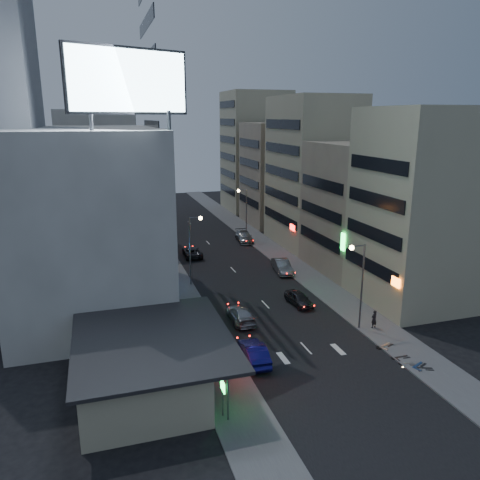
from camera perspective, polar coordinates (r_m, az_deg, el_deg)
name	(u,v)px	position (r m, az deg, el deg)	size (l,w,h in m)	color
ground	(328,372)	(38.01, 10.69, -15.52)	(180.00, 180.00, 0.00)	black
sidewalk_left	(166,266)	(62.26, -8.98, -3.13)	(4.00, 120.00, 0.12)	#4C4C4F
sidewalk_right	(279,255)	(66.24, 4.83, -1.89)	(4.00, 120.00, 0.12)	#4C4C4F
food_court	(141,363)	(35.23, -11.98, -14.49)	(11.00, 13.00, 3.88)	tan
white_building	(89,219)	(49.79, -17.98, 2.45)	(14.00, 24.00, 18.00)	silver
shophouse_near	(417,209)	(50.83, 20.81, 3.60)	(10.00, 11.00, 20.00)	tan
shophouse_mid	(360,207)	(60.74, 14.43, 3.87)	(11.00, 12.00, 16.00)	tan
shophouse_far	(312,172)	(71.34, 8.79, 8.17)	(10.00, 14.00, 22.00)	tan
far_left_a	(99,178)	(74.31, -16.79, 7.20)	(11.00, 10.00, 20.00)	silver
far_left_b	(96,184)	(87.52, -17.13, 6.58)	(12.00, 10.00, 15.00)	gray
far_right_a	(278,174)	(85.41, 4.64, 8.01)	(11.00, 12.00, 18.00)	tan
far_right_b	(255,152)	(98.37, 1.89, 10.70)	(12.00, 12.00, 24.00)	tan
billboard	(129,81)	(38.94, -13.40, 18.30)	(9.52, 3.75, 6.20)	#595B60
street_lamp_right_near	(359,274)	(43.29, 14.29, -4.07)	(1.60, 0.44, 8.02)	#595B60
street_lamp_left	(193,241)	(53.52, -5.73, -0.06)	(1.60, 0.44, 8.02)	#595B60
street_lamp_right_far	(244,207)	(73.44, 0.49, 4.08)	(1.60, 0.44, 8.02)	#595B60
parked_car_right_near	(299,299)	(49.38, 7.19, -7.10)	(1.67, 4.15, 1.41)	#292B2F
parked_car_right_mid	(282,266)	(59.11, 5.15, -3.20)	(1.74, 4.98, 1.64)	gray
parked_car_left	(192,252)	(65.80, -5.84, -1.45)	(2.32, 5.03, 1.40)	#232328
parked_car_right_far	(244,237)	(73.34, 0.51, 0.41)	(2.24, 5.50, 1.60)	gray
road_car_blue	(254,352)	(38.43, 1.71, -13.55)	(1.67, 4.78, 1.57)	navy
road_car_silver	(241,314)	(45.29, 0.07, -9.04)	(2.02, 4.96, 1.44)	#9A9DA1
person	(374,319)	(45.38, 16.02, -9.25)	(0.63, 0.41, 1.72)	black
scooter_black_a	(433,361)	(40.32, 22.46, -13.52)	(1.76, 0.59, 1.07)	black
scooter_silver_a	(416,357)	(40.57, 20.66, -13.23)	(1.62, 0.54, 0.99)	#929399
scooter_blue	(421,355)	(40.84, 21.21, -12.92)	(1.96, 0.65, 1.20)	navy
scooter_black_b	(407,349)	(41.51, 19.73, -12.40)	(1.77, 0.59, 1.08)	black
scooter_silver_b	(389,336)	(43.08, 17.68, -11.12)	(1.93, 0.64, 1.18)	#939599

